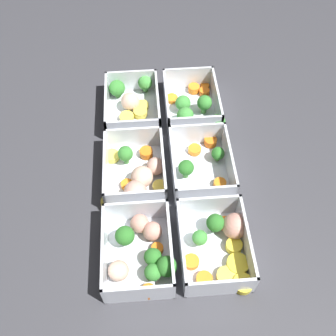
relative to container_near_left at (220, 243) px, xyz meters
The scene contains 7 objects.
ground_plane 0.19m from the container_near_left, 25.15° to the left, with size 4.00×4.00×0.00m, color #38383D.
container_near_left is the anchor object (origin of this frame).
container_near_center 0.18m from the container_near_left, ahead, with size 0.18×0.12×0.06m.
container_near_right 0.34m from the container_near_left, ahead, with size 0.17×0.13×0.06m.
container_far_left 0.14m from the container_near_left, 92.26° to the left, with size 0.17×0.13×0.06m.
container_far_center 0.22m from the container_near_left, 42.30° to the left, with size 0.18×0.14×0.06m.
container_far_right 0.40m from the container_near_left, 22.36° to the left, with size 0.17×0.12×0.06m.
Camera 1 is at (-0.47, 0.04, 0.68)m, focal length 42.00 mm.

